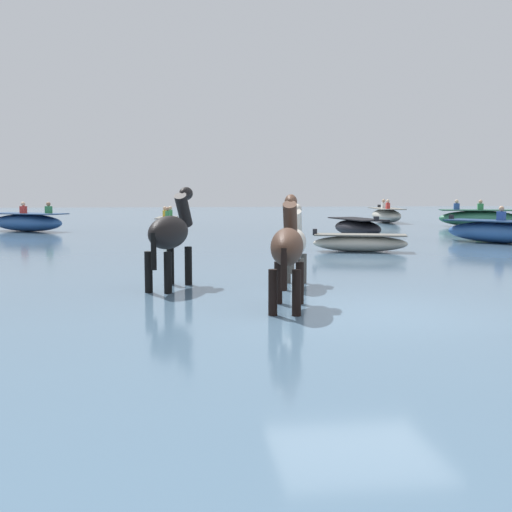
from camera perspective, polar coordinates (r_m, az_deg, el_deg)
name	(u,v)px	position (r m, az deg, el deg)	size (l,w,h in m)	color
ground_plane	(357,330)	(9.99, 8.72, -6.36)	(120.00, 120.00, 0.00)	#666051
water_surface	(266,254)	(19.68, 0.87, 0.16)	(90.00, 90.00, 0.29)	slate
horse_lead_black	(170,235)	(12.05, -7.42, 1.82)	(1.03, 1.94, 2.14)	black
horse_trailing_dark_bay	(287,249)	(9.91, 2.74, 0.57)	(0.80, 1.86, 2.01)	#382319
horse_flank_pinto	(295,245)	(12.24, 3.36, 1.00)	(0.73, 1.67, 1.80)	beige
boat_far_inshore	(479,218)	(33.21, 18.78, 3.14)	(3.99, 2.30, 1.28)	#337556
boat_far_offshore	(27,222)	(29.58, -19.21, 2.79)	(3.80, 3.10, 1.25)	#28518E
boat_distant_east	(499,232)	(23.43, 20.33, 1.99)	(3.31, 3.58, 1.23)	#28518E
boat_near_starboard	(357,228)	(25.20, 8.78, 2.45)	(1.73, 3.25, 0.82)	black
boat_distant_west	(167,222)	(30.14, -7.74, 2.91)	(1.08, 2.84, 1.00)	#B2AD9E
boat_mid_outer	(386,215)	(35.89, 11.22, 3.49)	(1.68, 3.96, 1.25)	#B2AD9E
boat_near_port	(360,243)	(19.20, 9.00, 1.13)	(2.84, 1.55, 0.64)	#B2AD9E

